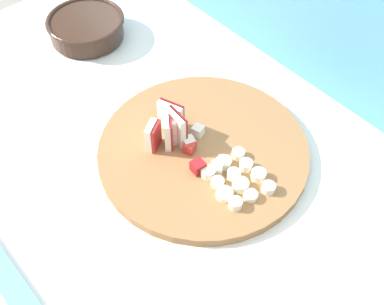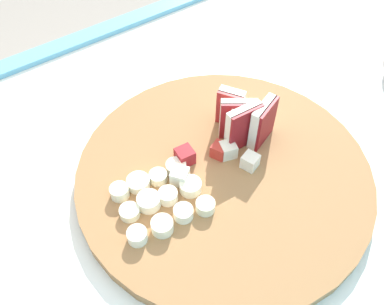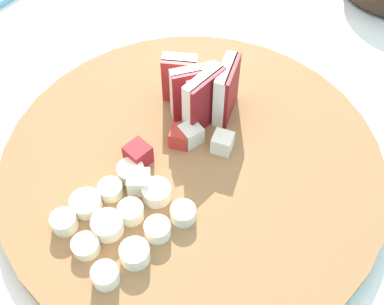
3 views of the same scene
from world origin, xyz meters
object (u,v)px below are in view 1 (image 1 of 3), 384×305
at_px(cutting_board, 203,151).
at_px(apple_dice_pile, 199,152).
at_px(apple_wedge_fan, 170,127).
at_px(banana_slice_rows, 237,179).
at_px(ceramic_bowl, 86,27).

distance_m(cutting_board, apple_dice_pile, 0.03).
height_order(apple_wedge_fan, banana_slice_rows, apple_wedge_fan).
relative_size(apple_dice_pile, ceramic_bowl, 0.66).
distance_m(banana_slice_rows, ceramic_bowl, 0.53).
xyz_separation_m(apple_wedge_fan, banana_slice_rows, (0.15, 0.02, -0.02)).
xyz_separation_m(cutting_board, ceramic_bowl, (-0.43, 0.03, 0.02)).
bearing_deg(banana_slice_rows, ceramic_bowl, 175.89).
height_order(cutting_board, apple_dice_pile, apple_dice_pile).
xyz_separation_m(apple_dice_pile, banana_slice_rows, (0.08, 0.01, -0.00)).
height_order(cutting_board, banana_slice_rows, banana_slice_rows).
bearing_deg(apple_dice_pile, apple_wedge_fan, -170.62).
bearing_deg(cutting_board, apple_dice_pile, -64.71).
bearing_deg(apple_wedge_fan, ceramic_bowl, 170.72).
distance_m(cutting_board, ceramic_bowl, 0.43).
relative_size(apple_wedge_fan, apple_dice_pile, 0.76).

